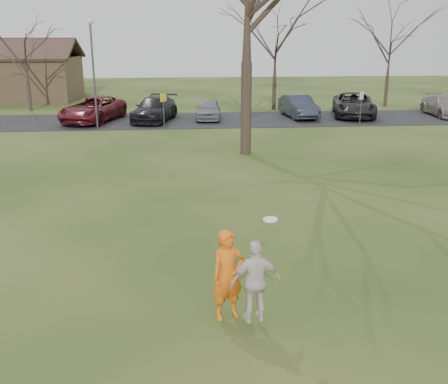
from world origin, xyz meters
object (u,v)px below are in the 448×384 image
Objects in this scene: car_3 at (155,109)px; catching_play at (256,281)px; player_defender at (228,275)px; car_2 at (93,109)px; lamp_post at (93,60)px; car_6 at (354,105)px; car_4 at (208,109)px; car_5 at (298,106)px; car_7 at (444,106)px.

car_3 is 25.20m from catching_play.
player_defender is 25.42m from car_2.
lamp_post reaches higher than car_2.
catching_play is at bearing -57.97° from car_2.
player_defender is 0.32× the size of car_6.
car_5 is (6.07, 0.20, 0.08)m from car_4.
player_defender is 24.68m from car_3.
car_7 is (23.63, 0.30, -0.12)m from car_2.
car_2 is at bearing 84.89° from player_defender.
catching_play is (-10.55, -25.70, 0.17)m from car_6.
car_5 is at bearing 18.71° from car_2.
car_5 is at bearing 7.01° from car_4.
car_4 is at bearing 175.75° from car_5.
car_7 is (6.25, -0.31, -0.12)m from car_6.
car_3 is 9.59m from car_5.
car_6 is (11.03, 25.23, -0.09)m from player_defender.
car_6 is 0.91× the size of lamp_post.
lamp_post is (-16.79, -3.06, 3.14)m from car_6.
car_2 is 7.44m from car_4.
car_5 reaches higher than car_7.
car_2 is at bearing -176.36° from car_7.
catching_play is at bearing -63.63° from player_defender.
car_3 is (-2.41, 24.56, -0.12)m from player_defender.
catching_play is (2.90, -25.03, 0.21)m from car_3.
lamp_post reaches higher than player_defender.
car_7 is 0.74× the size of lamp_post.
lamp_post is (-12.91, -2.90, 3.19)m from car_5.
player_defender is 0.35× the size of car_3.
lamp_post is at bearing -153.37° from car_4.
car_2 is 13.51m from car_5.
player_defender is at bearing -112.09° from car_5.
car_5 is 13.61m from lamp_post.
car_4 is at bearing -163.91° from car_6.
car_2 is 4.02m from lamp_post.
car_4 is 8.05m from lamp_post.
car_3 is at bearing -163.15° from car_6.
car_7 is 2.24× the size of catching_play.
car_6 is 1.22× the size of car_7.
catching_play reaches higher than car_7.
car_5 is at bearing 54.49° from player_defender.
car_3 reaches higher than car_7.
car_4 is 0.86× the size of car_5.
catching_play is at bearing -98.31° from car_6.
car_2 is 2.74× the size of catching_play.
car_6 is at bearing 15.96° from car_3.
car_6 is (13.44, 0.67, 0.04)m from car_3.
car_5 reaches higher than car_4.
catching_play is at bearing -86.26° from car_4.
lamp_post reaches higher than car_7.
car_4 is 0.68× the size of car_6.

